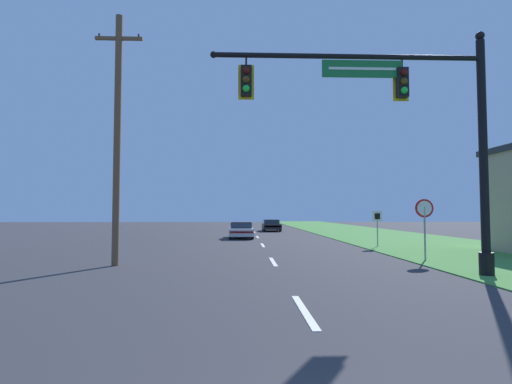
{
  "coord_description": "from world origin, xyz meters",
  "views": [
    {
      "loc": [
        -1.26,
        -2.13,
        2.0
      ],
      "look_at": [
        0.0,
        33.32,
        3.8
      ],
      "focal_mm": 28.0,
      "sensor_mm": 36.0,
      "label": 1
    }
  ],
  "objects_px": {
    "signal_mast": "(417,126)",
    "utility_pole_near": "(117,135)",
    "car_ahead": "(241,230)",
    "far_car": "(271,225)",
    "route_sign_post": "(377,221)",
    "stop_sign": "(424,215)"
  },
  "relations": [
    {
      "from": "signal_mast",
      "to": "utility_pole_near",
      "type": "xyz_separation_m",
      "value": [
        -10.27,
        2.9,
        0.21
      ]
    },
    {
      "from": "signal_mast",
      "to": "car_ahead",
      "type": "xyz_separation_m",
      "value": [
        -5.57,
        18.66,
        -4.14
      ]
    },
    {
      "from": "car_ahead",
      "to": "far_car",
      "type": "height_order",
      "value": "same"
    },
    {
      "from": "signal_mast",
      "to": "car_ahead",
      "type": "height_order",
      "value": "signal_mast"
    },
    {
      "from": "signal_mast",
      "to": "far_car",
      "type": "relative_size",
      "value": 2.02
    },
    {
      "from": "car_ahead",
      "to": "utility_pole_near",
      "type": "height_order",
      "value": "utility_pole_near"
    },
    {
      "from": "route_sign_post",
      "to": "utility_pole_near",
      "type": "relative_size",
      "value": 0.21
    },
    {
      "from": "stop_sign",
      "to": "route_sign_post",
      "type": "relative_size",
      "value": 1.23
    },
    {
      "from": "car_ahead",
      "to": "stop_sign",
      "type": "xyz_separation_m",
      "value": [
        7.57,
        -14.78,
        1.26
      ]
    },
    {
      "from": "car_ahead",
      "to": "far_car",
      "type": "bearing_deg",
      "value": 74.49
    },
    {
      "from": "signal_mast",
      "to": "route_sign_post",
      "type": "distance_m",
      "value": 10.96
    },
    {
      "from": "signal_mast",
      "to": "stop_sign",
      "type": "xyz_separation_m",
      "value": [
        2.0,
        3.88,
        -2.88
      ]
    },
    {
      "from": "far_car",
      "to": "car_ahead",
      "type": "bearing_deg",
      "value": -105.51
    },
    {
      "from": "utility_pole_near",
      "to": "far_car",
      "type": "bearing_deg",
      "value": 73.86
    },
    {
      "from": "stop_sign",
      "to": "car_ahead",
      "type": "bearing_deg",
      "value": 117.1
    },
    {
      "from": "car_ahead",
      "to": "utility_pole_near",
      "type": "xyz_separation_m",
      "value": [
        -4.7,
        -15.77,
        4.35
      ]
    },
    {
      "from": "signal_mast",
      "to": "route_sign_post",
      "type": "xyz_separation_m",
      "value": [
        2.21,
        10.24,
        -3.22
      ]
    },
    {
      "from": "far_car",
      "to": "stop_sign",
      "type": "xyz_separation_m",
      "value": [
        4.38,
        -26.26,
        1.26
      ]
    },
    {
      "from": "car_ahead",
      "to": "utility_pole_near",
      "type": "distance_m",
      "value": 17.02
    },
    {
      "from": "car_ahead",
      "to": "route_sign_post",
      "type": "distance_m",
      "value": 11.5
    },
    {
      "from": "signal_mast",
      "to": "utility_pole_near",
      "type": "distance_m",
      "value": 10.67
    },
    {
      "from": "route_sign_post",
      "to": "signal_mast",
      "type": "bearing_deg",
      "value": -102.17
    }
  ]
}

